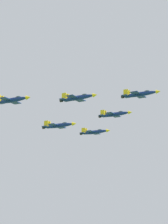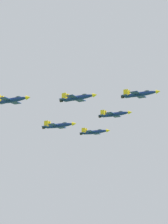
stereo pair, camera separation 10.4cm
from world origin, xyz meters
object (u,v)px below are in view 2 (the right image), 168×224
Objects in this scene: jet_lead at (140,94)px; jet_left_outer at (94,132)px; jet_left_wingman at (115,114)px; jet_right_outer at (12,100)px; jet_slot_rear at (58,125)px; jet_right_wingman at (78,98)px.

jet_left_outer is at bearing 138.87° from jet_lead.
jet_left_wingman reaches higher than jet_right_outer.
jet_right_outer is at bearing -89.43° from jet_left_outer.
jet_lead is 37.55m from jet_slot_rear.
jet_right_wingman is 24.66m from jet_slot_rear.
jet_left_outer is 1.02× the size of jet_right_outer.
jet_lead is at bearing 40.05° from jet_right_outer.
jet_left_outer is 62.30m from jet_right_outer.
jet_lead is 0.98× the size of jet_slot_rear.
jet_lead is 0.98× the size of jet_left_outer.
jet_left_wingman is 0.99× the size of jet_right_wingman.
jet_right_wingman is 50.26m from jet_left_outer.
jet_right_outer is (-22.19, -42.67, -4.87)m from jet_lead.
jet_lead is at bearing 41.20° from jet_right_wingman.
jet_left_outer is 31.28m from jet_slot_rear.
jet_left_wingman is 24.24m from jet_left_outer.
jet_right_wingman reaches higher than jet_left_outer.
jet_right_outer is 31.33m from jet_slot_rear.
jet_slot_rear is at bearing -89.43° from jet_left_outer.
jet_left_outer reaches higher than jet_slot_rear.
jet_slot_rear is at bearing 140.47° from jet_right_wingman.
jet_right_outer reaches higher than jet_slot_rear.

